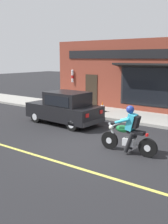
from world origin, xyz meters
TOP-DOWN VIEW (x-y plane):
  - ground_plane at (0.00, 0.00)m, footprint 80.00×80.00m
  - sidewalk_curb at (5.15, 3.00)m, footprint 2.60×22.00m
  - storefront_building at (6.68, 1.16)m, footprint 1.25×11.84m
  - motorcycle_with_rider at (0.19, -1.30)m, footprint 0.56×2.02m
  - car_hatchback at (2.00, 3.00)m, footprint 1.85×3.87m
  - traffic_cone at (4.97, 2.71)m, footprint 0.36×0.36m
  - fire_hydrant at (4.67, 6.25)m, footprint 0.36×0.24m

SIDE VIEW (x-z plane):
  - ground_plane at x=0.00m, z-range 0.00..0.00m
  - sidewalk_curb at x=5.15m, z-range 0.00..0.14m
  - traffic_cone at x=4.97m, z-range 0.13..0.73m
  - fire_hydrant at x=4.67m, z-range 0.13..1.01m
  - motorcycle_with_rider at x=0.19m, z-range -0.13..1.49m
  - car_hatchback at x=2.00m, z-range -0.02..1.55m
  - storefront_building at x=6.68m, z-range 0.01..4.21m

